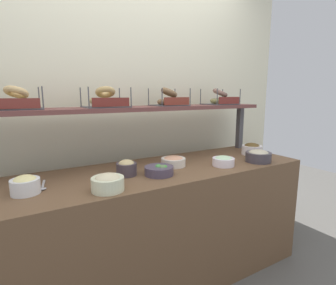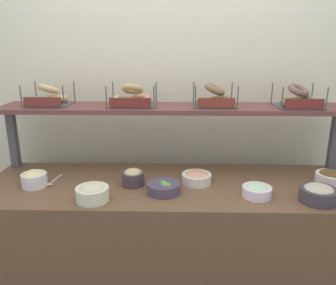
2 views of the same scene
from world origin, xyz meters
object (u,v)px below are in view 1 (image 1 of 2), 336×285
Objects in this scene: bowl_egg_salad at (25,185)px; bowl_chocolate_spread at (252,149)px; bowl_veggie_mix at (159,170)px; bagel_basket_plain at (17,102)px; serving_spoon_near_plate at (43,187)px; bowl_hummus at (126,168)px; bagel_basket_sesame at (106,100)px; bowl_potato_salad at (108,182)px; bagel_basket_poppy at (220,99)px; bagel_basket_cinnamon_raisin at (169,100)px; bowl_lox_spread at (173,161)px; bowl_scallion_spread at (223,161)px; bowl_tuna_salad at (258,156)px.

bowl_chocolate_spread is at bearing 1.47° from bowl_egg_salad.
bowl_veggie_mix is 0.98m from bagel_basket_plain.
bowl_chocolate_spread reaches higher than serving_spoon_near_plate.
bagel_basket_sesame is at bearing 95.65° from bowl_hummus.
bagel_basket_plain reaches higher than bowl_hummus.
bagel_basket_sesame reaches higher than bowl_chocolate_spread.
bowl_veggie_mix is 0.99m from bowl_chocolate_spread.
bowl_veggie_mix is 1.07× the size of bowl_potato_salad.
bowl_chocolate_spread is 0.62× the size of bagel_basket_poppy.
bagel_basket_cinnamon_raisin is (0.31, 0.40, 0.45)m from bowl_veggie_mix.
bowl_lox_spread is at bearing -114.28° from bagel_basket_cinnamon_raisin.
bowl_veggie_mix is 1.18× the size of bowl_scallion_spread.
bagel_basket_poppy is (1.61, -0.03, 0.00)m from bagel_basket_plain.
bowl_hummus is 0.50m from serving_spoon_near_plate.
bagel_basket_plain is 1.03× the size of bagel_basket_cinnamon_raisin.
bowl_chocolate_spread is 0.85m from bagel_basket_cinnamon_raisin.
bagel_basket_poppy reaches higher than bowl_egg_salad.
bowl_egg_salad is 0.84× the size of serving_spoon_near_plate.
bowl_scallion_spread and bowl_lox_spread have the same top height.
bowl_chocolate_spread reaches higher than bowl_tuna_salad.
bagel_basket_sesame reaches higher than bowl_lox_spread.
bagel_basket_poppy is at bearing -2.39° from bagel_basket_cinnamon_raisin.
bowl_tuna_salad is 0.64m from bagel_basket_poppy.
bowl_potato_salad is at bearing -156.43° from bowl_lox_spread.
bagel_basket_poppy is at bearing 10.99° from bowl_egg_salad.
bowl_tuna_salad is (-0.15, -0.20, -0.00)m from bowl_chocolate_spread.
bagel_basket_cinnamon_raisin reaches higher than bowl_veggie_mix.
bowl_potato_salad is 0.91× the size of bowl_tuna_salad.
bowl_egg_salad is at bearing -91.04° from bagel_basket_plain.
bagel_basket_cinnamon_raisin is at bearing 65.72° from bowl_lox_spread.
bowl_hummus is 0.48× the size of bagel_basket_poppy.
bowl_hummus reaches higher than bowl_chocolate_spread.
serving_spoon_near_plate is (-1.68, 0.01, -0.04)m from bowl_chocolate_spread.
bowl_tuna_salad is 1.73m from bagel_basket_plain.
bowl_scallion_spread is (1.29, -0.11, -0.01)m from bowl_egg_salad.
bowl_egg_salad is at bearing 174.34° from bowl_tuna_salad.
bowl_chocolate_spread is 0.98× the size of serving_spoon_near_plate.
serving_spoon_near_plate is 0.65× the size of bagel_basket_cinnamon_raisin.
bowl_lox_spread reaches higher than serving_spoon_near_plate.
bagel_basket_plain is at bearing 162.68° from bowl_tuna_salad.
bowl_egg_salad is 1.10× the size of bowl_hummus.
bowl_veggie_mix is 0.68m from bagel_basket_cinnamon_raisin.
bowl_potato_salad is at bearing -143.58° from bagel_basket_cinnamon_raisin.
bowl_lox_spread is at bearing -159.62° from bagel_basket_poppy.
bagel_basket_plain reaches higher than bowl_potato_salad.
bowl_hummus is at bearing -27.86° from bagel_basket_plain.
bowl_egg_salad and bowl_chocolate_spread have the same top height.
bowl_egg_salad reaches higher than bowl_potato_salad.
bowl_scallion_spread is at bearing -4.78° from bowl_egg_salad.
bowl_hummus reaches higher than bowl_scallion_spread.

